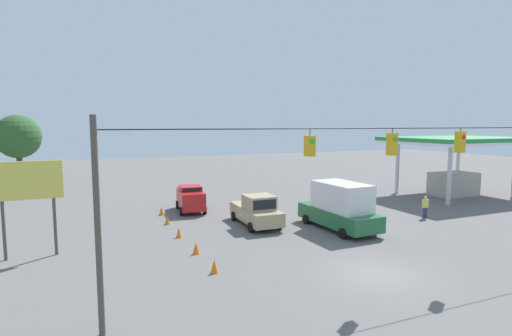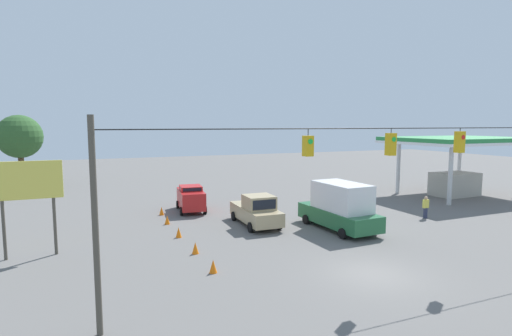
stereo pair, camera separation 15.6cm
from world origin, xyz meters
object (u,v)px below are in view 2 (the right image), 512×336
overhead_signal_span (391,178)px  pedestrian (426,207)px  pickup_truck_tan_withflow_mid (256,211)px  traffic_cone_fifth (162,211)px  traffic_cone_second (195,248)px  roadside_billboard (28,188)px  gas_station (456,153)px  traffic_cone_nearest (213,266)px  tree_horizon_left (20,137)px  box_truck_green_crossing_near (340,207)px  sedan_red_withflow_far (191,198)px  traffic_cone_third (179,232)px  traffic_cone_fourth (167,220)px

overhead_signal_span → pedestrian: 13.81m
pickup_truck_tan_withflow_mid → traffic_cone_fifth: bearing=-46.0°
traffic_cone_second → roadside_billboard: size_ratio=0.13×
pickup_truck_tan_withflow_mid → pedestrian: pickup_truck_tan_withflow_mid is taller
gas_station → roadside_billboard: bearing=7.3°
traffic_cone_nearest → tree_horizon_left: tree_horizon_left is taller
box_truck_green_crossing_near → sedan_red_withflow_far: bearing=-50.4°
traffic_cone_third → sedan_red_withflow_far: bearing=-109.4°
overhead_signal_span → pedestrian: (-10.53, -8.13, -3.70)m
tree_horizon_left → box_truck_green_crossing_near: bearing=127.6°
pickup_truck_tan_withflow_mid → traffic_cone_nearest: 8.94m
traffic_cone_fifth → pedestrian: (-17.48, 8.47, 0.49)m
box_truck_green_crossing_near → traffic_cone_second: 9.97m
traffic_cone_nearest → gas_station: 29.15m
traffic_cone_fourth → tree_horizon_left: bearing=-62.8°
pedestrian → overhead_signal_span: bearing=37.7°
traffic_cone_fifth → overhead_signal_span: bearing=112.7°
traffic_cone_second → gas_station: (-27.11, -7.27, 3.75)m
traffic_cone_nearest → traffic_cone_third: 6.35m
traffic_cone_nearest → traffic_cone_fourth: bearing=-88.3°
sedan_red_withflow_far → traffic_cone_third: sedan_red_withflow_far is taller
pickup_truck_tan_withflow_mid → pedestrian: size_ratio=3.24×
pickup_truck_tan_withflow_mid → traffic_cone_nearest: size_ratio=8.34×
traffic_cone_second → tree_horizon_left: size_ratio=0.08×
sedan_red_withflow_far → traffic_cone_nearest: (2.20, 13.28, -0.74)m
traffic_cone_second → traffic_cone_third: size_ratio=1.00×
overhead_signal_span → traffic_cone_nearest: 8.83m
traffic_cone_second → roadside_billboard: (7.88, -2.78, 3.25)m
box_truck_green_crossing_near → traffic_cone_fifth: size_ratio=9.98×
traffic_cone_second → traffic_cone_fourth: bearing=-88.2°
sedan_red_withflow_far → traffic_cone_nearest: bearing=80.6°
pickup_truck_tan_withflow_mid → traffic_cone_fourth: size_ratio=8.34×
pickup_truck_tan_withflow_mid → traffic_cone_fifth: (5.38, -5.57, -0.66)m
roadside_billboard → traffic_cone_nearest: bearing=144.1°
traffic_cone_fifth → gas_station: gas_station is taller
box_truck_green_crossing_near → traffic_cone_nearest: bearing=23.0°
pickup_truck_tan_withflow_mid → box_truck_green_crossing_near: (-4.54, 3.09, 0.53)m
traffic_cone_second → traffic_cone_fifth: 9.83m
gas_station → box_truck_green_crossing_near: bearing=19.5°
traffic_cone_second → gas_station: 28.31m
pickup_truck_tan_withflow_mid → traffic_cone_second: 6.82m
traffic_cone_nearest → gas_station: (-27.03, -10.25, 3.75)m
tree_horizon_left → traffic_cone_fifth: bearing=121.0°
traffic_cone_nearest → gas_station: bearing=-159.2°
box_truck_green_crossing_near → traffic_cone_nearest: (9.76, 4.15, -1.19)m
traffic_cone_second → gas_station: size_ratio=0.05×
pickup_truck_tan_withflow_mid → traffic_cone_fifth: size_ratio=8.34×
box_truck_green_crossing_near → traffic_cone_third: (10.00, -2.20, -1.19)m
sedan_red_withflow_far → tree_horizon_left: (13.94, -18.83, 4.40)m
traffic_cone_second → traffic_cone_fifth: size_ratio=1.00×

